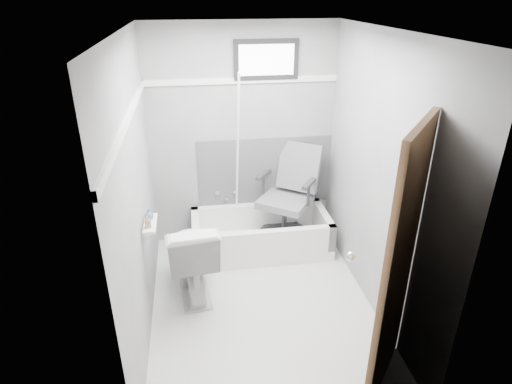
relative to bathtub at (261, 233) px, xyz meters
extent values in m
plane|color=white|center=(-0.14, -0.93, -0.21)|extent=(2.60, 2.60, 0.00)
plane|color=silver|center=(-0.14, -0.93, 2.19)|extent=(2.60, 2.60, 0.00)
cube|color=slate|center=(-0.14, 0.37, 0.99)|extent=(2.00, 0.02, 2.40)
cube|color=slate|center=(-0.14, -2.23, 0.99)|extent=(2.00, 0.02, 2.40)
cube|color=slate|center=(-1.14, -0.93, 0.99)|extent=(0.02, 2.60, 2.40)
cube|color=slate|center=(0.86, -0.93, 0.99)|extent=(0.02, 2.60, 2.40)
imported|color=white|center=(-0.76, -0.62, 0.19)|extent=(0.54, 0.86, 0.80)
cube|color=#4C4C4F|center=(0.11, 0.36, 0.59)|extent=(1.50, 0.02, 0.78)
cube|color=white|center=(-0.14, 0.36, 1.61)|extent=(2.00, 0.02, 0.06)
cube|color=white|center=(-1.13, -0.93, 1.61)|extent=(0.02, 2.60, 0.06)
cylinder|color=white|center=(-0.23, 0.13, 0.84)|extent=(0.02, 0.56, 1.88)
cube|color=white|center=(-1.07, -0.84, 0.69)|extent=(0.10, 0.32, 0.02)
imported|color=#9C7B4E|center=(-1.08, -0.92, 0.76)|extent=(0.06, 0.06, 0.10)
imported|color=#476582|center=(-1.08, -0.78, 0.75)|extent=(0.11, 0.11, 0.10)
camera|label=1|loc=(-0.68, -4.03, 2.45)|focal=30.00mm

